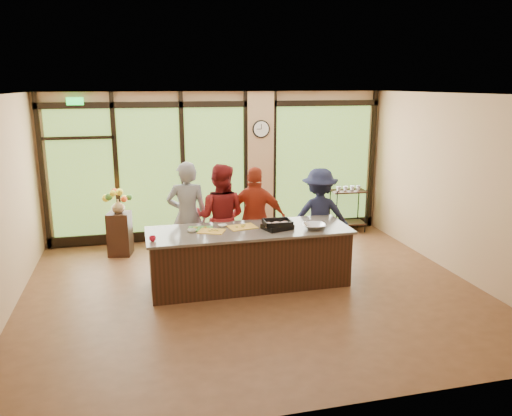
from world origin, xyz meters
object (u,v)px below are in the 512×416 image
cook_right (319,216)px  flower_stand (120,234)px  island_base (249,258)px  cook_left (188,217)px  bar_cart (348,204)px  roasting_pan (277,227)px

cook_right → flower_stand: cook_right is taller
island_base → cook_left: size_ratio=1.63×
island_base → cook_right: 1.67m
island_base → bar_cart: (2.75, 2.39, 0.17)m
island_base → flower_stand: bearing=136.0°
cook_left → bar_cart: cook_left is taller
cook_left → flower_stand: bearing=-35.4°
island_base → cook_right: (1.45, 0.72, 0.42)m
roasting_pan → flower_stand: 3.27m
flower_stand → bar_cart: (4.79, 0.42, 0.20)m
cook_right → flower_stand: bearing=-8.7°
island_base → cook_left: bearing=135.5°
island_base → cook_left: cook_left is taller
island_base → bar_cart: bearing=40.9°
bar_cart → cook_left: bearing=-153.2°
island_base → roasting_pan: (0.44, -0.10, 0.52)m
roasting_pan → cook_right: bearing=21.2°
island_base → bar_cart: size_ratio=3.07×
cook_right → bar_cart: bearing=-117.1°
cook_left → cook_right: 2.33m
flower_stand → cook_right: bearing=-7.6°
cook_right → island_base: bearing=37.5°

